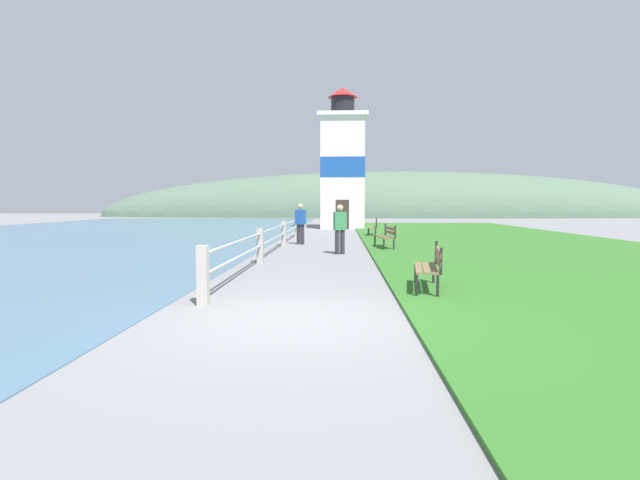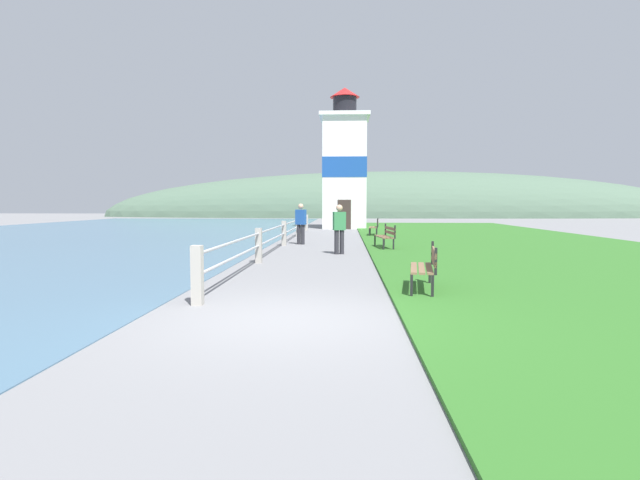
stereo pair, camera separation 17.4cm
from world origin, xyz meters
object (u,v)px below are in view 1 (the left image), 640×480
object	(u,v)px
lighthouse	(343,166)
person_strolling	(300,222)
park_bench_near	(431,265)
person_by_railing	(340,227)
park_bench_far	(374,226)
park_bench_midway	(386,235)

from	to	relation	value
lighthouse	person_strolling	xyz separation A→B (m)	(-1.83, -14.29, -3.42)
park_bench_near	person_by_railing	world-z (taller)	person_by_railing
park_bench_far	person_strolling	xyz separation A→B (m)	(-3.48, -5.72, 0.40)
park_bench_midway	park_bench_far	xyz separation A→B (m)	(0.03, 7.73, -0.00)
lighthouse	person_by_railing	xyz separation A→B (m)	(-0.15, -18.35, -3.44)
park_bench_near	park_bench_midway	size ratio (longest dim) A/B	0.92
lighthouse	park_bench_near	bearing A→B (deg)	-86.37
lighthouse	person_by_railing	bearing A→B (deg)	-90.47
park_bench_far	person_by_railing	world-z (taller)	person_by_railing
park_bench_far	person_by_railing	bearing A→B (deg)	84.33
person_by_railing	park_bench_far	bearing A→B (deg)	-26.58
park_bench_far	lighthouse	size ratio (longest dim) A/B	0.17
park_bench_midway	person_strolling	world-z (taller)	person_strolling
lighthouse	person_strolling	world-z (taller)	lighthouse
park_bench_midway	park_bench_far	size ratio (longest dim) A/B	1.11
park_bench_near	park_bench_far	distance (m)	17.06
park_bench_midway	person_strolling	bearing A→B (deg)	-37.17
park_bench_near	person_strolling	size ratio (longest dim) A/B	0.97
park_bench_far	person_by_railing	distance (m)	9.95
park_bench_midway	person_by_railing	world-z (taller)	person_by_railing
person_strolling	lighthouse	bearing A→B (deg)	14.69
park_bench_near	person_strolling	xyz separation A→B (m)	(-3.45, 11.33, 0.40)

